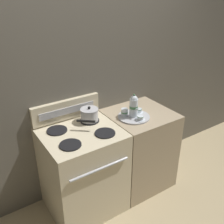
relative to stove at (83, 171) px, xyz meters
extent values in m
plane|color=tan|center=(0.33, 0.00, -0.45)|extent=(6.00, 6.00, 0.00)
cube|color=#666056|center=(0.33, 0.34, 0.65)|extent=(6.00, 0.05, 2.20)
cube|color=beige|center=(0.00, 0.00, 0.00)|extent=(0.71, 0.63, 0.89)
cylinder|color=silver|center=(0.00, -0.33, 0.25)|extent=(0.57, 0.02, 0.02)
cylinder|color=black|center=(-0.17, 0.14, 0.45)|extent=(0.19, 0.19, 0.01)
cylinder|color=black|center=(0.17, 0.14, 0.45)|extent=(0.19, 0.19, 0.01)
cylinder|color=black|center=(-0.17, -0.14, 0.45)|extent=(0.19, 0.19, 0.01)
cylinder|color=black|center=(0.17, -0.14, 0.45)|extent=(0.19, 0.19, 0.01)
cube|color=beige|center=(0.00, 0.29, 0.55)|extent=(0.70, 0.05, 0.20)
cube|color=#B7B7BC|center=(0.00, 0.27, 0.55)|extent=(0.57, 0.01, 0.07)
cube|color=tan|center=(0.70, 0.00, 0.00)|extent=(0.66, 0.63, 0.89)
cylinder|color=#B7B7BC|center=(0.17, 0.14, 0.51)|extent=(0.17, 0.17, 0.11)
cylinder|color=#B7B7BC|center=(0.17, 0.14, 0.57)|extent=(0.18, 0.18, 0.01)
sphere|color=black|center=(0.17, 0.14, 0.59)|extent=(0.03, 0.03, 0.03)
cylinder|color=black|center=(0.06, 0.01, 0.54)|extent=(0.15, 0.13, 0.02)
cylinder|color=#B2B2B7|center=(0.58, -0.03, 0.45)|extent=(0.32, 0.32, 0.01)
cylinder|color=silver|center=(0.58, -0.03, 0.55)|extent=(0.08, 0.08, 0.19)
cylinder|color=#427A4C|center=(0.58, -0.03, 0.56)|extent=(0.09, 0.09, 0.03)
sphere|color=silver|center=(0.58, -0.03, 0.65)|extent=(0.07, 0.07, 0.07)
sphere|color=#427A4C|center=(0.58, -0.03, 0.69)|extent=(0.02, 0.02, 0.02)
cone|color=silver|center=(0.58, -0.09, 0.56)|extent=(0.03, 0.06, 0.05)
cylinder|color=silver|center=(0.67, 0.00, 0.46)|extent=(0.10, 0.10, 0.01)
cylinder|color=silver|center=(0.67, 0.00, 0.48)|extent=(0.06, 0.06, 0.04)
cylinder|color=#427A4C|center=(0.67, 0.00, 0.50)|extent=(0.07, 0.07, 0.01)
cylinder|color=silver|center=(0.58, -0.13, 0.46)|extent=(0.10, 0.10, 0.01)
cylinder|color=silver|center=(0.58, -0.13, 0.48)|extent=(0.06, 0.06, 0.04)
cylinder|color=#427A4C|center=(0.58, -0.13, 0.50)|extent=(0.07, 0.07, 0.01)
cylinder|color=silver|center=(0.51, 0.03, 0.49)|extent=(0.07, 0.07, 0.07)
cylinder|color=#427A4C|center=(0.51, 0.03, 0.49)|extent=(0.07, 0.07, 0.01)
camera|label=1|loc=(-0.89, -1.86, 1.68)|focal=42.00mm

